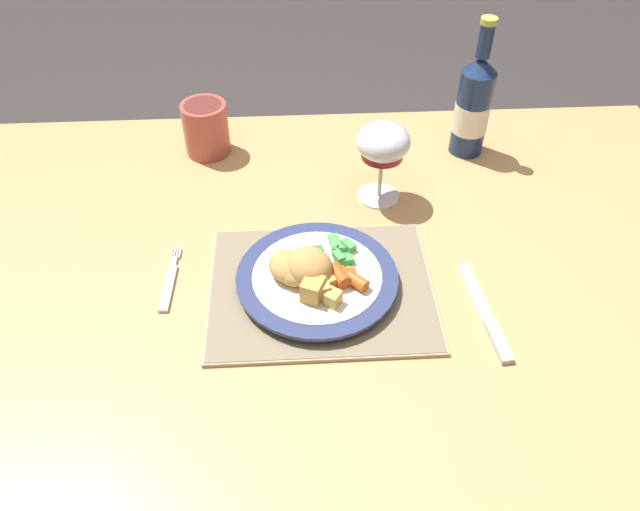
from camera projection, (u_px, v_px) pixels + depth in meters
name	position (u px, v px, depth m)	size (l,w,h in m)	color
ground_plane	(295.00, 491.00, 1.45)	(6.00, 6.00, 0.00)	#383333
dining_table	(284.00, 302.00, 1.00)	(1.46, 0.85, 0.74)	tan
placemat	(321.00, 288.00, 0.90)	(0.32, 0.26, 0.01)	tan
dinner_plate	(317.00, 279.00, 0.89)	(0.23, 0.23, 0.02)	white
breaded_croquettes	(300.00, 267.00, 0.87)	(0.11, 0.09, 0.05)	tan
green_beans_pile	(333.00, 259.00, 0.90)	(0.07, 0.10, 0.02)	green
glazed_carrots	(337.00, 278.00, 0.87)	(0.08, 0.06, 0.02)	#CC5119
fork	(169.00, 283.00, 0.91)	(0.02, 0.13, 0.01)	silver
table_knife	(488.00, 319.00, 0.86)	(0.04, 0.19, 0.01)	silver
wine_glass	(383.00, 145.00, 0.98)	(0.09, 0.09, 0.14)	silver
bottle	(473.00, 106.00, 1.09)	(0.06, 0.06, 0.25)	navy
roast_potatoes	(320.00, 289.00, 0.85)	(0.06, 0.06, 0.03)	#DBB256
drinking_cup	(206.00, 127.00, 1.12)	(0.08, 0.08, 0.10)	#B24C42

